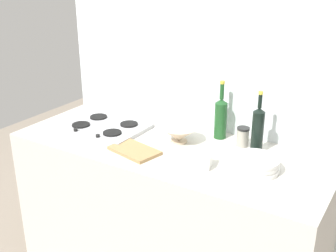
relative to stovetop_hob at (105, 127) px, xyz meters
name	(u,v)px	position (x,y,z in m)	size (l,w,h in m)	color
counter_block	(168,214)	(0.46, -0.02, -0.46)	(1.80, 0.70, 0.90)	beige
backsplash_panel	(201,84)	(0.46, 0.36, 0.25)	(1.90, 0.06, 2.33)	silver
stovetop_hob	(105,127)	(0.00, 0.00, 0.00)	(0.49, 0.36, 0.04)	#B2B2B7
plate_stack	(255,164)	(0.98, -0.05, 0.02)	(0.24, 0.24, 0.07)	white
wine_bottle_leftmost	(221,117)	(0.66, 0.25, 0.11)	(0.07, 0.07, 0.34)	#19471E
wine_bottle_mid_left	(258,129)	(0.91, 0.17, 0.12)	(0.06, 0.06, 0.34)	black
mixing_bowl	(179,134)	(0.49, 0.07, 0.03)	(0.21, 0.21, 0.09)	beige
butter_dish	(197,160)	(0.72, -0.15, 0.02)	(0.14, 0.09, 0.07)	white
condiment_jar_front	(243,137)	(0.82, 0.20, 0.04)	(0.07, 0.07, 0.11)	#9E998C
cutting_board	(135,150)	(0.35, -0.18, 0.00)	(0.27, 0.16, 0.02)	#9E7A4C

